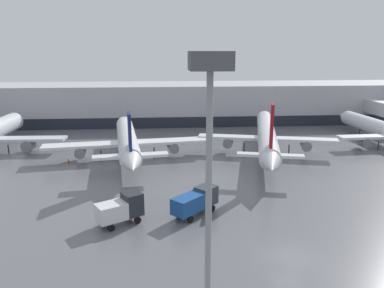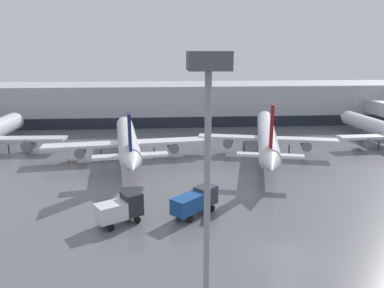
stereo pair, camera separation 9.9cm
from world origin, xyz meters
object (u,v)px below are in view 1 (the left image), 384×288
parked_jet_1 (127,140)px  apron_light_mast_0 (209,129)px  parked_jet_3 (267,135)px  service_truck_1 (196,201)px  traffic_cone_3 (308,149)px  service_truck_0 (121,208)px  traffic_cone_1 (61,144)px  traffic_cone_2 (68,160)px  traffic_cone_4 (83,147)px

parked_jet_1 → apron_light_mast_0: size_ratio=1.93×
parked_jet_3 → apron_light_mast_0: 45.62m
service_truck_1 → traffic_cone_3: (21.27, 23.94, -1.23)m
service_truck_0 → traffic_cone_1: size_ratio=7.41×
traffic_cone_2 → traffic_cone_3: size_ratio=1.20×
traffic_cone_4 → parked_jet_1: bearing=-38.5°
traffic_cone_2 → traffic_cone_1: bearing=109.3°
parked_jet_1 → apron_light_mast_0: 43.03m
traffic_cone_1 → parked_jet_3: bearing=-13.9°
traffic_cone_3 → traffic_cone_4: traffic_cone_4 is taller
service_truck_1 → parked_jet_3: bearing=14.8°
traffic_cone_3 → service_truck_1: bearing=-131.6°
traffic_cone_2 → traffic_cone_3: 39.17m
apron_light_mast_0 → traffic_cone_2: bearing=112.6°
service_truck_0 → traffic_cone_3: 38.44m
service_truck_1 → apron_light_mast_0: 23.02m
parked_jet_3 → apron_light_mast_0: apron_light_mast_0 is taller
service_truck_1 → traffic_cone_4: bearing=77.7°
parked_jet_1 → traffic_cone_4: (-8.29, 6.59, -2.63)m
parked_jet_3 → traffic_cone_2: parked_jet_3 is taller
parked_jet_3 → traffic_cone_4: bearing=93.2°
parked_jet_1 → service_truck_1: bearing=-165.0°
traffic_cone_3 → service_truck_0: bearing=-138.5°
parked_jet_3 → service_truck_0: parked_jet_3 is taller
parked_jet_1 → parked_jet_3: 22.37m
parked_jet_3 → service_truck_1: parked_jet_3 is taller
traffic_cone_1 → traffic_cone_3: bearing=-9.2°
traffic_cone_1 → traffic_cone_2: (3.82, -10.90, 0.06)m
parked_jet_3 → service_truck_0: 31.76m
apron_light_mast_0 → service_truck_0: bearing=109.1°
parked_jet_3 → parked_jet_1: bearing=106.0°
parked_jet_3 → service_truck_0: bearing=152.2°
traffic_cone_3 → traffic_cone_4: bearing=174.1°
traffic_cone_2 → traffic_cone_3: bearing=5.8°
service_truck_0 → service_truck_1: size_ratio=0.92×
traffic_cone_3 → traffic_cone_4: size_ratio=0.82×
traffic_cone_1 → apron_light_mast_0: apron_light_mast_0 is taller
parked_jet_3 → service_truck_1: bearing=162.3°
service_truck_0 → apron_light_mast_0: bearing=-101.8°
parked_jet_3 → traffic_cone_4: 31.29m
service_truck_1 → apron_light_mast_0: apron_light_mast_0 is taller
service_truck_0 → traffic_cone_1: bearing=82.5°
service_truck_1 → apron_light_mast_0: bearing=-137.2°
parked_jet_1 → traffic_cone_3: (30.09, 2.65, -2.70)m
parked_jet_3 → traffic_cone_2: 31.44m
service_truck_0 → traffic_cone_3: size_ratio=7.46×
parked_jet_3 → apron_light_mast_0: size_ratio=2.27×
traffic_cone_3 → traffic_cone_4: 38.57m
parked_jet_1 → traffic_cone_3: bearing=-92.4°
service_truck_1 → traffic_cone_4: size_ratio=6.66×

